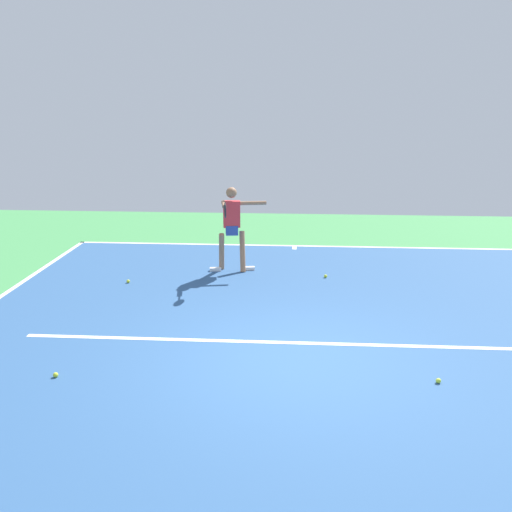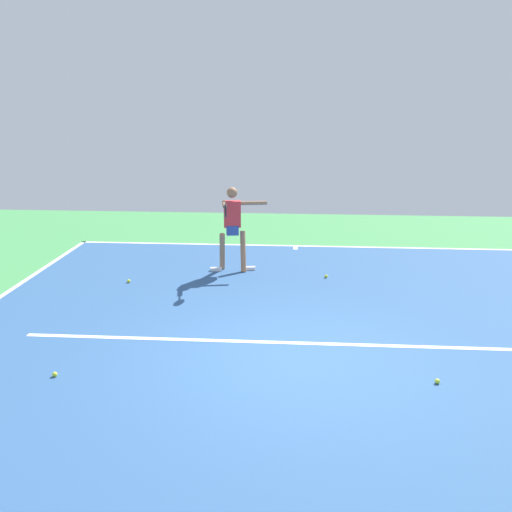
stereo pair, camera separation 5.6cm
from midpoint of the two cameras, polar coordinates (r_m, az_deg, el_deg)
ground_plane at (r=8.07m, az=3.69°, el=-10.25°), size 21.03×21.03×0.00m
court_surface at (r=8.07m, az=3.69°, el=-10.24°), size 10.71×12.95×0.00m
court_line_baseline_near at (r=14.15m, az=4.03°, el=1.01°), size 10.71×0.10×0.01m
court_line_service at (r=8.62m, az=3.75°, el=-8.52°), size 8.03×0.10×0.01m
court_line_centre_mark at (r=13.95m, az=4.02°, el=0.81°), size 0.10×0.30×0.01m
tennis_player at (r=11.83m, az=-2.17°, el=3.21°), size 1.18×1.28×1.76m
tennis_ball_by_baseline at (r=11.56m, az=-12.28°, el=-2.42°), size 0.07×0.07×0.07m
tennis_ball_centre_court at (r=11.69m, az=7.05°, el=-1.99°), size 0.07×0.07×0.07m
tennis_ball_by_sideline at (r=7.80m, az=17.62°, el=-11.67°), size 0.07×0.07×0.07m
tennis_ball_near_player at (r=8.04m, az=-19.00°, el=-10.95°), size 0.07×0.07×0.07m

